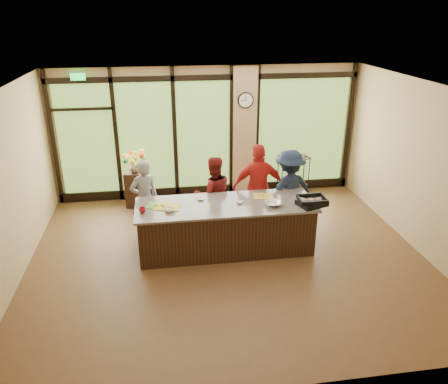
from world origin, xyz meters
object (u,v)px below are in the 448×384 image
object	(u,v)px
island_base	(226,228)
roasting_pan	(312,203)
cook_left	(145,198)
bar_cart	(293,169)
cook_right	(289,190)
flower_stand	(136,189)

from	to	relation	value
island_base	roasting_pan	world-z (taller)	roasting_pan
cook_left	bar_cart	bearing A→B (deg)	-178.42
cook_right	bar_cart	distance (m)	1.90
roasting_pan	bar_cart	xyz separation A→B (m)	(0.52, 2.74, -0.37)
cook_right	island_base	bearing A→B (deg)	11.69
island_base	cook_right	xyz separation A→B (m)	(1.37, 0.68, 0.38)
cook_right	flower_stand	distance (m)	3.44
island_base	cook_right	size ratio (longest dim) A/B	1.88
roasting_pan	flower_stand	distance (m)	4.09
island_base	cook_right	world-z (taller)	cook_right
cook_left	cook_right	xyz separation A→B (m)	(2.82, -0.11, 0.04)
cook_right	flower_stand	xyz separation A→B (m)	(-3.05, 1.54, -0.42)
cook_left	flower_stand	xyz separation A→B (m)	(-0.23, 1.43, -0.37)
roasting_pan	bar_cart	world-z (taller)	roasting_pan
cook_left	flower_stand	distance (m)	1.49
cook_left	roasting_pan	bearing A→B (deg)	135.98
roasting_pan	flower_stand	world-z (taller)	roasting_pan
island_base	bar_cart	bearing A→B (deg)	50.43
cook_right	roasting_pan	size ratio (longest dim) A/B	3.45
island_base	flower_stand	distance (m)	2.78
island_base	flower_stand	bearing A→B (deg)	127.15
roasting_pan	bar_cart	distance (m)	2.81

